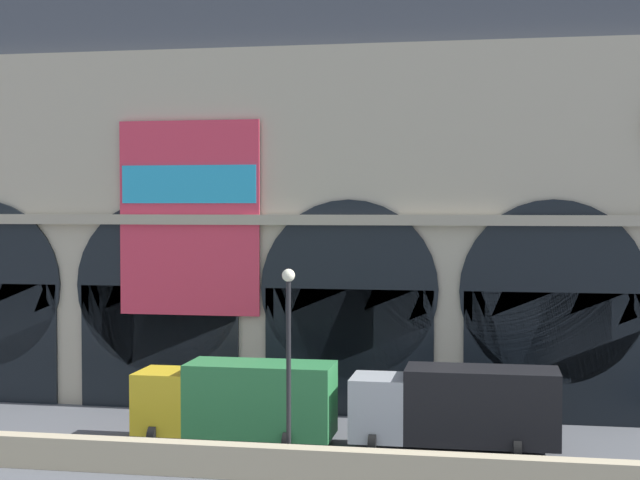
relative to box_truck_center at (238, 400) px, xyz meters
The scene contains 6 objects.
ground_plane 2.01m from the box_truck_center, 143.20° to the left, with size 200.00×200.00×0.00m, color #54565B.
quay_parapet_wall 4.42m from the box_truck_center, 101.60° to the right, with size 90.00×0.70×1.10m, color #BCAD8C.
station_building 11.56m from the box_truck_center, 95.65° to the left, with size 44.21×6.05×19.57m.
box_truck_center is the anchor object (origin of this frame).
box_truck_mideast 8.18m from the box_truck_center, ahead, with size 7.50×2.91×3.12m.
street_lamp_quayside 5.10m from the box_truck_center, 51.45° to the right, with size 0.44×0.44×6.90m.
Camera 1 is at (10.20, -34.92, 9.01)m, focal length 53.14 mm.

